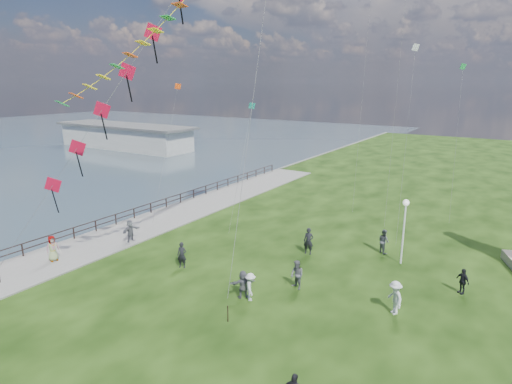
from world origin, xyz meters
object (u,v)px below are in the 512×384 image
Objects in this scene: pier_pavilion at (125,136)px; person_8 at (395,298)px; lamppost at (405,218)px; person_10 at (53,250)px; person_9 at (462,281)px; person_1 at (297,275)px; person_11 at (243,284)px; person_0 at (182,255)px; person_7 at (384,241)px; person_2 at (250,287)px; person_6 at (308,241)px; person_5 at (130,232)px.

pier_pavilion reaches higher than person_8.
lamppost reaches higher than person_10.
person_10 is at bearing -119.11° from person_9.
person_10 is (-15.58, -5.38, 0.01)m from person_1.
pier_pavilion is 18.69× the size of person_11.
person_7 is (10.35, 9.55, 0.01)m from person_0.
person_2 is at bearing -64.78° from person_10.
person_6 is 1.10× the size of person_7.
lamppost is at bearing 12.75° from person_0.
pier_pavilion is at bearing 120.33° from person_0.
pier_pavilion reaches higher than person_1.
person_1 reaches higher than person_5.
person_1 reaches higher than person_0.
pier_pavilion is 17.06× the size of person_10.
person_1 reaches higher than person_7.
person_1 is 0.99× the size of person_10.
person_6 reaches higher than person_10.
person_1 is 0.96× the size of person_8.
person_10 is at bearing 73.65° from person_7.
person_11 is (-7.64, -2.83, -0.11)m from person_8.
person_6 is 17.38m from person_10.
lamppost is at bearing -68.77° from person_2.
person_8 reaches higher than person_7.
person_8 reaches higher than person_10.
person_7 is at bearing 22.39° from person_6.
person_6 is 1.04× the size of person_8.
person_0 is 17.01m from person_9.
person_1 is 13.99m from person_5.
person_5 is 0.95× the size of person_10.
person_7 is at bearing -162.16° from person_11.
person_11 is at bearing -107.06° from person_9.
person_1 reaches higher than person_11.
lamppost is at bearing -171.82° from person_11.
person_7 is at bearing -174.54° from person_9.
pier_pavilion is at bearing 12.51° from person_7.
pier_pavilion is at bearing 17.46° from person_2.
lamppost is 19.68m from person_5.
person_8 reaches higher than person_2.
person_0 is 1.07× the size of person_11.
person_10 is 13.81m from person_11.
pier_pavilion is 68.26m from person_8.
lamppost reaches higher than person_1.
person_10 is at bearing -148.07° from lamppost.
person_2 is 0.84× the size of person_6.
person_1 is 1.09× the size of person_2.
person_2 is at bearing -95.56° from person_1.
person_6 reaches higher than person_11.
person_11 is at bearing -103.42° from person_1.
person_11 is (51.73, -36.49, -1.04)m from pier_pavilion.
person_8 is at bearing -46.00° from person_6.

